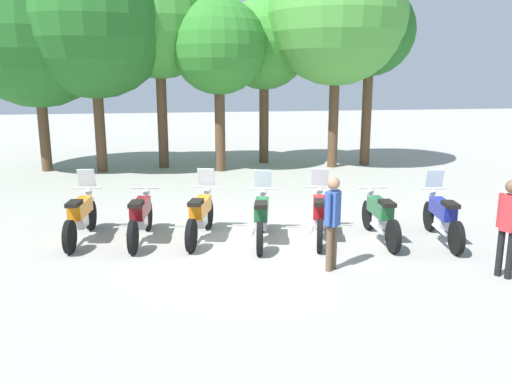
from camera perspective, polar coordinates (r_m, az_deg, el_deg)
name	(u,v)px	position (r m, az deg, el deg)	size (l,w,h in m)	color
ground_plane	(261,240)	(10.45, 0.51, -5.41)	(80.00, 80.00, 0.00)	#9E9B93
motorcycle_0	(81,215)	(10.93, -19.00, -2.48)	(0.66, 2.18, 1.37)	black
motorcycle_1	(141,216)	(10.57, -12.78, -2.68)	(0.70, 2.18, 0.99)	black
motorcycle_2	(201,214)	(10.48, -6.22, -2.49)	(0.86, 2.12, 1.37)	black
motorcycle_3	(261,216)	(10.25, 0.61, -2.75)	(0.79, 2.15, 1.37)	black
motorcycle_4	(319,214)	(10.50, 7.09, -2.48)	(0.85, 2.12, 1.37)	black
motorcycle_5	(380,216)	(10.65, 13.66, -2.60)	(0.63, 2.19, 0.99)	black
motorcycle_6	(442,216)	(10.93, 20.07, -2.55)	(0.75, 2.17, 1.37)	black
person_0	(509,221)	(9.25, 26.39, -2.97)	(0.29, 0.39, 1.65)	black
person_1	(333,217)	(8.72, 8.55, -2.74)	(0.34, 0.34, 1.63)	brown
tree_0	(35,31)	(19.45, -23.47, 16.14)	(5.11, 5.11, 7.33)	brown
tree_1	(93,21)	(18.68, -17.78, 17.75)	(5.15, 5.15, 7.67)	brown
tree_2	(158,21)	(19.06, -10.84, 18.30)	(4.05, 4.05, 7.24)	brown
tree_3	(219,47)	(18.00, -4.18, 15.83)	(3.24, 3.24, 5.90)	brown
tree_4	(264,45)	(19.81, 0.92, 16.10)	(3.35, 3.35, 6.14)	brown
tree_5	(337,15)	(19.09, 9.02, 18.96)	(4.92, 4.92, 7.87)	brown
tree_6	(370,32)	(19.74, 12.66, 17.03)	(3.21, 3.21, 6.50)	brown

